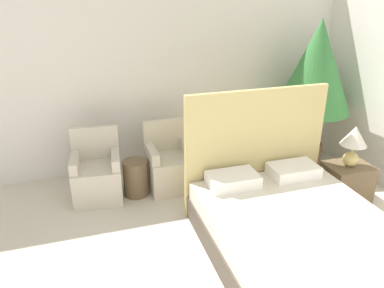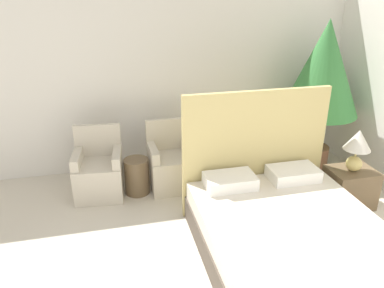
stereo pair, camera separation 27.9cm
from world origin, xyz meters
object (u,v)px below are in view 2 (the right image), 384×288
(nightstand, at_px, (350,187))
(table_lamp, at_px, (357,145))
(armchair_near_window_left, at_px, (99,174))
(potted_palm, at_px, (323,73))
(side_table, at_px, (137,176))
(armchair_near_window_right, at_px, (172,167))
(bed, at_px, (288,232))

(nightstand, height_order, table_lamp, table_lamp)
(armchair_near_window_left, bearing_deg, potted_palm, 6.83)
(side_table, bearing_deg, armchair_near_window_left, 172.74)
(potted_palm, bearing_deg, side_table, -177.30)
(armchair_near_window_right, xyz_separation_m, table_lamp, (2.04, -1.00, 0.53))
(table_lamp, distance_m, side_table, 2.75)
(bed, relative_size, armchair_near_window_left, 2.38)
(armchair_near_window_right, bearing_deg, potted_palm, 0.44)
(potted_palm, bearing_deg, bed, -126.08)
(potted_palm, relative_size, table_lamp, 4.13)
(armchair_near_window_left, bearing_deg, nightstand, -12.37)
(nightstand, bearing_deg, table_lamp, -133.37)
(armchair_near_window_left, height_order, table_lamp, table_lamp)
(armchair_near_window_left, height_order, side_table, armchair_near_window_left)
(nightstand, distance_m, side_table, 2.69)
(armchair_near_window_right, xyz_separation_m, potted_palm, (2.14, 0.06, 1.15))
(nightstand, xyz_separation_m, side_table, (-2.53, 0.92, -0.00))
(bed, height_order, potted_palm, potted_palm)
(bed, height_order, nightstand, bed)
(bed, bearing_deg, side_table, 129.61)
(bed, xyz_separation_m, armchair_near_window_right, (-0.87, 1.69, 0.01))
(bed, relative_size, side_table, 4.43)
(armchair_near_window_right, distance_m, side_table, 0.49)
(armchair_near_window_left, bearing_deg, side_table, -1.59)
(potted_palm, height_order, side_table, potted_palm)
(nightstand, bearing_deg, armchair_near_window_left, 161.96)
(table_lamp, relative_size, side_table, 1.09)
(bed, xyz_separation_m, nightstand, (1.19, 0.71, -0.04))
(armchair_near_window_left, xyz_separation_m, armchair_near_window_right, (0.96, 0.00, 0.00))
(armchair_near_window_left, bearing_deg, table_lamp, -12.73)
(armchair_near_window_left, xyz_separation_m, potted_palm, (3.10, 0.06, 1.15))
(nightstand, bearing_deg, armchair_near_window_right, 154.46)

